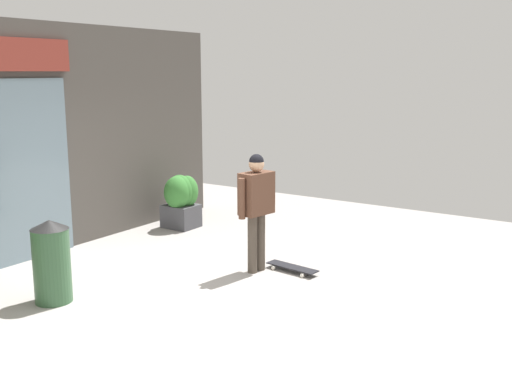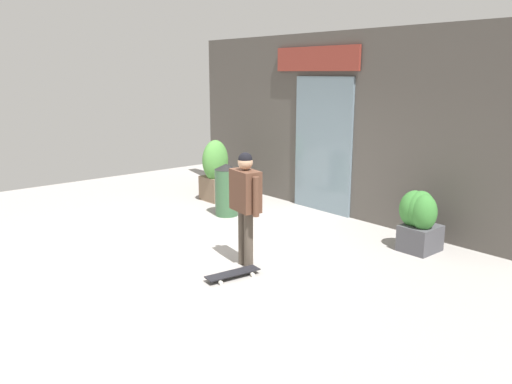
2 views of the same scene
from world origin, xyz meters
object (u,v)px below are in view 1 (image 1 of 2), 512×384
object	(u,v)px
skateboarder	(256,200)
skateboard	(292,267)
planter_box_left	(181,198)
trash_bin	(52,261)

from	to	relation	value
skateboarder	skateboard	size ratio (longest dim) A/B	2.06
planter_box_left	trash_bin	size ratio (longest dim) A/B	0.94
skateboarder	planter_box_left	bearing A→B (deg)	162.10
skateboarder	trash_bin	bearing A→B (deg)	-112.16
skateboard	skateboarder	bearing A→B (deg)	-143.49
skateboarder	trash_bin	distance (m)	2.70
skateboarder	skateboard	world-z (taller)	skateboarder
skateboard	trash_bin	bearing A→B (deg)	-119.18
planter_box_left	trash_bin	bearing A→B (deg)	-164.08
skateboard	trash_bin	distance (m)	3.13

